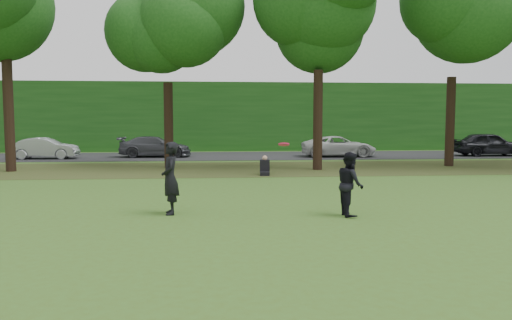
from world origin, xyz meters
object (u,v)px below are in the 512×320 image
Objects in this scene: player_left at (170,178)px; frisbee at (284,144)px; player_right at (350,184)px; seated_person at (265,168)px.

frisbee is (2.78, -0.68, 0.88)m from player_left.
player_right is (4.46, -0.58, -0.12)m from player_left.
seated_person is (0.51, 9.07, -1.48)m from frisbee.
player_left is 1.15× the size of player_right.
player_right is at bearing 74.41° from player_left.
player_left is 9.04m from seated_person.
player_left is 5.78× the size of frisbee.
seated_person is (3.29, 8.39, -0.61)m from player_left.
player_right is at bearing -76.82° from seated_person.
player_right is at bearing 3.19° from frisbee.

